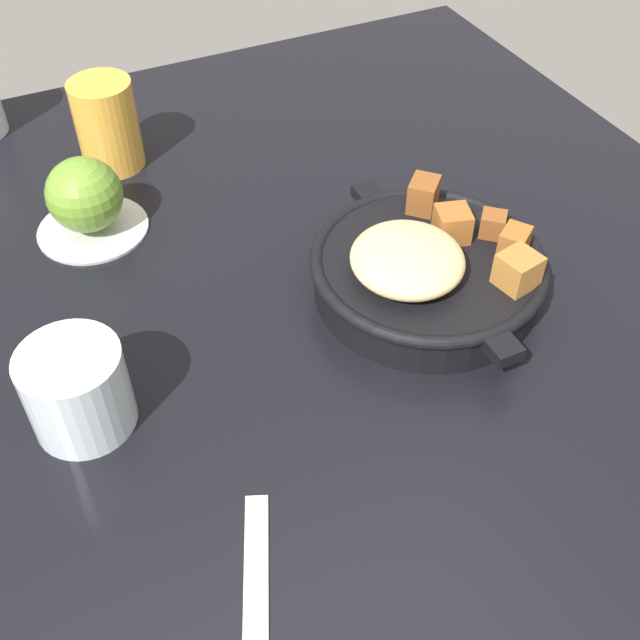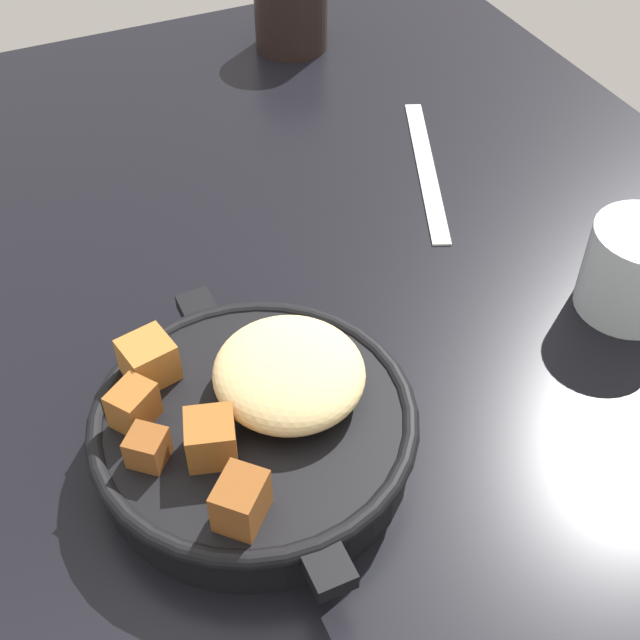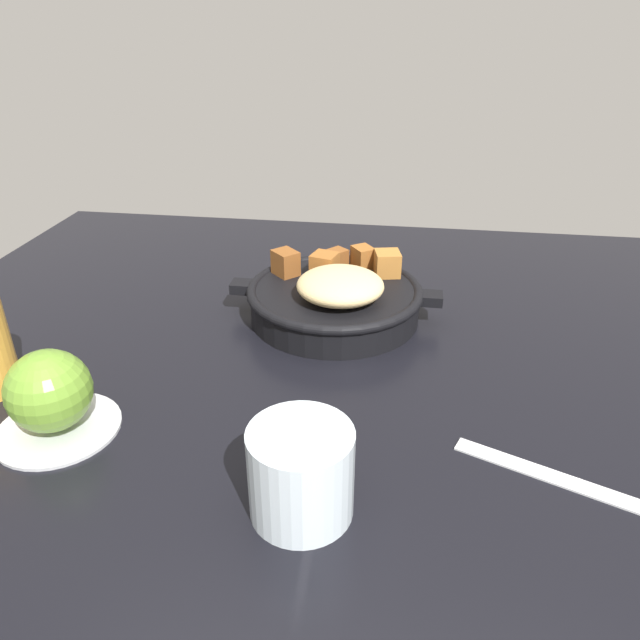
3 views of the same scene
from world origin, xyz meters
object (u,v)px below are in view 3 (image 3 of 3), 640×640
object	(u,v)px
butter_knife	(596,491)
cast_iron_skillet	(336,296)
red_apple	(49,391)
water_glass_short	(301,473)

from	to	relation	value
butter_knife	cast_iron_skillet	bearing A→B (deg)	-25.15
red_apple	butter_knife	bearing A→B (deg)	178.50
cast_iron_skillet	water_glass_short	distance (cm)	30.66
red_apple	water_glass_short	xyz separation A→B (cm)	(-22.81, 6.07, -0.62)
red_apple	water_glass_short	world-z (taller)	red_apple
cast_iron_skillet	butter_knife	bearing A→B (deg)	132.26
cast_iron_skillet	butter_knife	xyz separation A→B (cm)	(-23.38, 25.73, -2.68)
red_apple	water_glass_short	distance (cm)	23.61
cast_iron_skillet	water_glass_short	xyz separation A→B (cm)	(-1.24, 30.63, 0.71)
cast_iron_skillet	red_apple	distance (cm)	32.71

